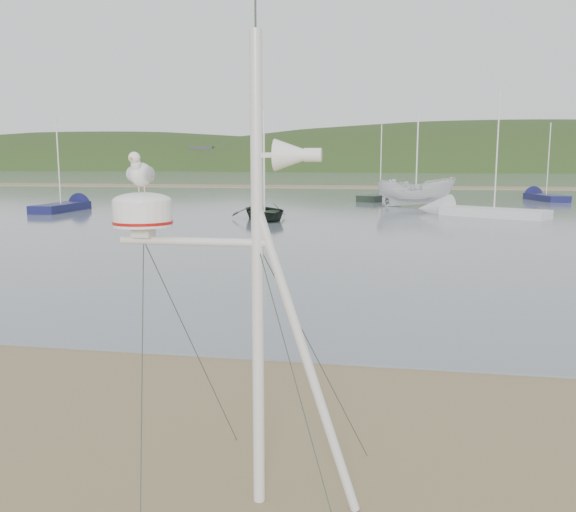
% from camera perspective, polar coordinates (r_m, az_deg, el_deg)
% --- Properties ---
extents(ground, '(560.00, 560.00, 0.00)m').
position_cam_1_polar(ground, '(7.20, -23.27, -18.34)').
color(ground, olive).
rests_on(ground, ground).
extents(water, '(560.00, 256.00, 0.04)m').
position_cam_1_polar(water, '(137.37, 8.75, 7.45)').
color(water, slate).
rests_on(water, ground).
extents(sandbar, '(560.00, 7.00, 0.07)m').
position_cam_1_polar(sandbar, '(75.44, 7.45, 6.43)').
color(sandbar, olive).
rests_on(sandbar, water).
extents(hill_ridge, '(620.00, 180.00, 80.00)m').
position_cam_1_polar(hill_ridge, '(241.83, 13.70, 3.20)').
color(hill_ridge, '#213415').
rests_on(hill_ridge, ground).
extents(far_cottages, '(294.40, 6.30, 8.00)m').
position_cam_1_polar(far_cottages, '(201.29, 10.14, 8.97)').
color(far_cottages, silver).
rests_on(far_cottages, ground).
extents(mast_rig, '(2.33, 2.48, 5.25)m').
position_cam_1_polar(mast_rig, '(5.71, -3.56, -11.02)').
color(mast_rig, silver).
rests_on(mast_rig, ground).
extents(boat_dark, '(3.17, 2.12, 4.31)m').
position_cam_1_polar(boat_dark, '(33.02, -2.25, 7.12)').
color(boat_dark, black).
rests_on(boat_dark, water).
extents(boat_white, '(2.08, 2.03, 5.35)m').
position_cam_1_polar(boat_white, '(43.61, 11.95, 8.04)').
color(boat_white, silver).
rests_on(boat_white, water).
extents(sailboat_white_near, '(7.68, 5.64, 7.74)m').
position_cam_1_polar(sailboat_white_near, '(37.64, 15.66, 4.12)').
color(sailboat_white_near, silver).
rests_on(sailboat_white_near, ground).
extents(sailboat_blue_far, '(3.02, 6.98, 6.76)m').
position_cam_1_polar(sailboat_blue_far, '(55.24, 22.24, 5.21)').
color(sailboat_blue_far, '#131544').
rests_on(sailboat_blue_far, ground).
extents(sailboat_dark_mid, '(4.30, 6.66, 6.58)m').
position_cam_1_polar(sailboat_dark_mid, '(51.28, 9.48, 5.51)').
color(sailboat_dark_mid, black).
rests_on(sailboat_dark_mid, ground).
extents(sailboat_blue_near, '(1.72, 6.62, 6.57)m').
position_cam_1_polar(sailboat_blue_near, '(42.94, -19.36, 4.50)').
color(sailboat_blue_near, '#131544').
rests_on(sailboat_blue_near, ground).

